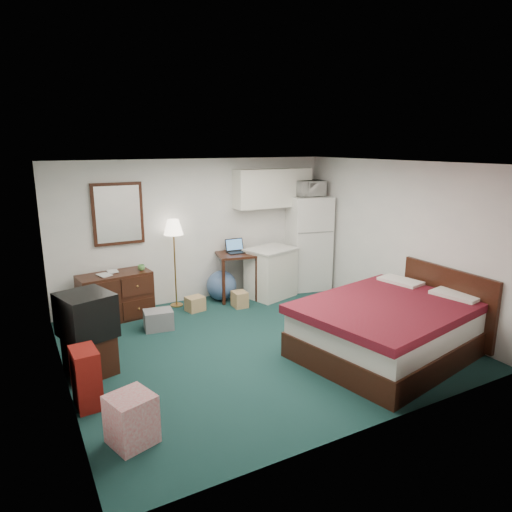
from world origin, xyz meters
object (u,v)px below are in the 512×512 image
desk (236,276)px  floor_lamp (175,263)px  dresser (116,296)px  kitchen_counter (271,273)px  tv_stand (90,354)px  fridge (308,242)px  suitcase (86,378)px  bed (388,329)px

desk → floor_lamp: bearing=-174.4°
floor_lamp → desk: floor_lamp is taller
floor_lamp → desk: (1.10, -0.12, -0.34)m
dresser → kitchen_counter: 2.75m
tv_stand → floor_lamp: bearing=31.2°
fridge → floor_lamp: bearing=-171.4°
suitcase → tv_stand: bearing=75.4°
tv_stand → suitcase: size_ratio=0.82×
fridge → suitcase: fridge is taller
kitchen_counter → bed: size_ratio=0.39×
kitchen_counter → tv_stand: bearing=-173.6°
kitchen_counter → bed: kitchen_counter is taller
dresser → fridge: size_ratio=0.62×
floor_lamp → bed: 3.68m
suitcase → desk: bearing=36.3°
dresser → desk: desk is taller
kitchen_counter → tv_stand: size_ratio=1.65×
desk → bed: (0.75, -3.04, -0.06)m
dresser → floor_lamp: bearing=0.7°
floor_lamp → fridge: 2.63m
dresser → desk: size_ratio=1.32×
floor_lamp → tv_stand: 2.54m
floor_lamp → desk: size_ratio=1.80×
desk → fridge: (1.53, -0.05, 0.47)m
dresser → desk: 2.15m
desk → fridge: size_ratio=0.47×
desk → kitchen_counter: bearing=-8.9°
desk → suitcase: (-2.96, -2.43, -0.10)m
tv_stand → dresser: bearing=52.9°
dresser → fridge: bearing=-7.2°
dresser → suitcase: (-0.82, -2.42, -0.05)m
desk → kitchen_counter: 0.64m
dresser → kitchen_counter: size_ratio=1.26×
kitchen_counter → bed: bearing=-103.7°
fridge → tv_stand: fridge is taller
floor_lamp → tv_stand: size_ratio=2.85×
kitchen_counter → tv_stand: (-3.41, -1.47, -0.20)m
fridge → tv_stand: size_ratio=3.36×
dresser → kitchen_counter: (2.74, -0.21, 0.06)m
floor_lamp → tv_stand: floor_lamp is taller
bed → fridge: bearing=64.1°
bed → kitchen_counter: bearing=81.8°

